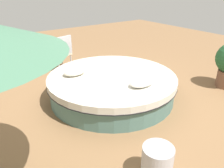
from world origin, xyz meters
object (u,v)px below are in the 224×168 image
Objects in this scene: round_bed at (112,86)px; patio_chair at (61,51)px; throw_pillow_1 at (142,82)px; throw_pillow_0 at (74,71)px; side_table at (157,163)px.

round_bed is 2.23m from patio_chair.
throw_pillow_0 is at bearing 123.16° from throw_pillow_1.
throw_pillow_0 is at bearing 144.30° from round_bed.
throw_pillow_1 is 1.72m from side_table.
throw_pillow_1 is at bearing -98.88° from patio_chair.
throw_pillow_1 reaches higher than side_table.
round_bed is 2.79× the size of patio_chair.
patio_chair is at bearing 75.04° from throw_pillow_0.
side_table is at bearing -113.64° from patio_chair.
throw_pillow_0 is 2.63m from side_table.
patio_chair reaches higher than round_bed.
patio_chair is at bearing 96.46° from throw_pillow_1.
patio_chair is (0.47, 1.74, -0.04)m from throw_pillow_0.
round_bed is 5.12× the size of throw_pillow_1.
side_table is (-0.63, -4.34, -0.33)m from patio_chair.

